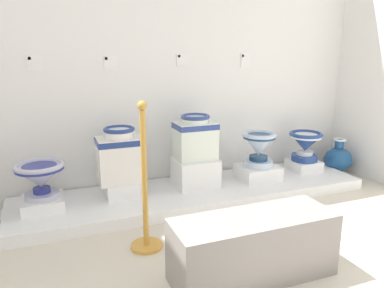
% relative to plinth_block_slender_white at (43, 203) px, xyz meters
% --- Properties ---
extents(wall_back, '(4.14, 0.06, 3.06)m').
position_rel_plinth_block_slender_white_xyz_m(wall_back, '(1.34, 0.42, 1.38)').
color(wall_back, white).
rests_on(wall_back, ground_plane).
extents(display_platform, '(3.31, 0.79, 0.10)m').
position_rel_plinth_block_slender_white_xyz_m(display_platform, '(1.34, -0.03, -0.10)').
color(display_platform, white).
rests_on(display_platform, ground_plane).
extents(plinth_block_slender_white, '(0.33, 0.32, 0.09)m').
position_rel_plinth_block_slender_white_xyz_m(plinth_block_slender_white, '(0.00, 0.00, 0.00)').
color(plinth_block_slender_white, white).
rests_on(plinth_block_slender_white, display_platform).
extents(antique_toilet_slender_white, '(0.39, 0.39, 0.30)m').
position_rel_plinth_block_slender_white_xyz_m(antique_toilet_slender_white, '(0.00, 0.00, 0.24)').
color(antique_toilet_slender_white, '#B3B5CD').
rests_on(antique_toilet_slender_white, plinth_block_slender_white).
extents(plinth_block_leftmost, '(0.29, 0.29, 0.14)m').
position_rel_plinth_block_slender_white_xyz_m(plinth_block_leftmost, '(0.66, 0.04, 0.02)').
color(plinth_block_leftmost, white).
rests_on(plinth_block_leftmost, display_platform).
extents(antique_toilet_leftmost, '(0.40, 0.28, 0.49)m').
position_rel_plinth_block_slender_white_xyz_m(antique_toilet_leftmost, '(0.66, 0.04, 0.34)').
color(antique_toilet_leftmost, white).
rests_on(antique_toilet_leftmost, plinth_block_leftmost).
extents(plinth_block_central_ornate, '(0.39, 0.35, 0.26)m').
position_rel_plinth_block_slender_white_xyz_m(plinth_block_central_ornate, '(1.37, 0.05, 0.09)').
color(plinth_block_central_ornate, white).
rests_on(plinth_block_central_ornate, display_platform).
extents(antique_toilet_central_ornate, '(0.38, 0.27, 0.42)m').
position_rel_plinth_block_slender_white_xyz_m(antique_toilet_central_ornate, '(1.37, 0.05, 0.44)').
color(antique_toilet_central_ornate, white).
rests_on(antique_toilet_central_ornate, plinth_block_central_ornate).
extents(plinth_block_pale_glazed, '(0.39, 0.34, 0.13)m').
position_rel_plinth_block_slender_white_xyz_m(plinth_block_pale_glazed, '(2.03, -0.01, 0.02)').
color(plinth_block_pale_glazed, white).
rests_on(plinth_block_pale_glazed, display_platform).
extents(antique_toilet_pale_glazed, '(0.34, 0.34, 0.34)m').
position_rel_plinth_block_slender_white_xyz_m(antique_toilet_pale_glazed, '(2.03, -0.01, 0.29)').
color(antique_toilet_pale_glazed, silver).
rests_on(antique_toilet_pale_glazed, plinth_block_pale_glazed).
extents(plinth_block_broad_patterned, '(0.30, 0.30, 0.10)m').
position_rel_plinth_block_slender_white_xyz_m(plinth_block_broad_patterned, '(2.65, 0.07, 0.00)').
color(plinth_block_broad_patterned, white).
rests_on(plinth_block_broad_patterned, display_platform).
extents(antique_toilet_broad_patterned, '(0.35, 0.35, 0.31)m').
position_rel_plinth_block_slender_white_xyz_m(antique_toilet_broad_patterned, '(2.65, 0.07, 0.25)').
color(antique_toilet_broad_patterned, navy).
rests_on(antique_toilet_broad_patterned, plinth_block_broad_patterned).
extents(info_placard_first, '(0.13, 0.01, 0.13)m').
position_rel_plinth_block_slender_white_xyz_m(info_placard_first, '(0.04, 0.38, 1.12)').
color(info_placard_first, white).
extents(info_placard_second, '(0.12, 0.01, 0.13)m').
position_rel_plinth_block_slender_white_xyz_m(info_placard_second, '(0.67, 0.38, 1.11)').
color(info_placard_second, white).
extents(info_placard_third, '(0.14, 0.01, 0.12)m').
position_rel_plinth_block_slender_white_xyz_m(info_placard_third, '(1.37, 0.38, 1.13)').
color(info_placard_third, white).
extents(info_placard_fourth, '(0.11, 0.01, 0.16)m').
position_rel_plinth_block_slender_white_xyz_m(info_placard_fourth, '(2.06, 0.38, 1.12)').
color(info_placard_fourth, white).
extents(decorative_vase_spare, '(0.31, 0.31, 0.41)m').
position_rel_plinth_block_slender_white_xyz_m(decorative_vase_spare, '(3.11, 0.05, 0.03)').
color(decorative_vase_spare, white).
rests_on(decorative_vase_spare, ground_plane).
extents(stanchion_post_near_left, '(0.22, 0.22, 1.05)m').
position_rel_plinth_block_slender_white_xyz_m(stanchion_post_near_left, '(0.67, -0.74, 0.20)').
color(stanchion_post_near_left, gold).
rests_on(stanchion_post_near_left, ground_plane).
extents(museum_bench, '(1.01, 0.36, 0.40)m').
position_rel_plinth_block_slender_white_xyz_m(museum_bench, '(1.19, -1.32, 0.05)').
color(museum_bench, gray).
rests_on(museum_bench, ground_plane).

